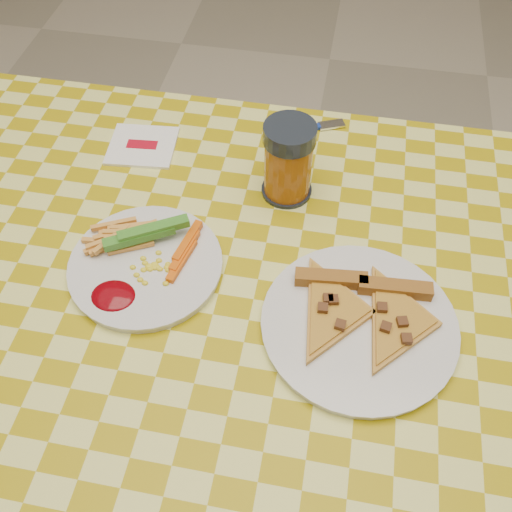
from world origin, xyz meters
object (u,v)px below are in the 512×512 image
object	(u,v)px
plate_right	(359,326)
drink_glass	(288,162)
table	(254,326)
plate_left	(146,266)

from	to	relation	value
plate_right	drink_glass	size ratio (longest dim) A/B	1.96
table	drink_glass	size ratio (longest dim) A/B	9.56
table	plate_left	xyz separation A→B (m)	(-0.17, 0.02, 0.08)
table	plate_left	distance (m)	0.19
table	plate_left	bearing A→B (deg)	171.75
plate_right	drink_glass	world-z (taller)	drink_glass
drink_glass	plate_left	bearing A→B (deg)	-132.55
plate_left	plate_right	bearing A→B (deg)	-8.00
plate_right	drink_glass	bearing A→B (deg)	119.49
plate_right	plate_left	bearing A→B (deg)	172.00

